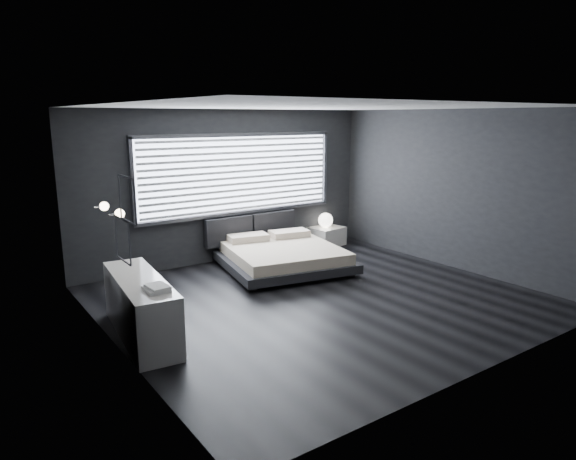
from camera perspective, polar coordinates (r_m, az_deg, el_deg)
room at (r=7.40m, az=3.80°, el=2.61°), size 6.04×6.00×2.80m
window at (r=9.70m, az=-5.36°, el=6.19°), size 4.14×0.09×1.52m
headboard at (r=9.92m, az=-4.08°, el=0.26°), size 1.96×0.16×0.52m
sconce_near at (r=6.06m, az=-18.23°, el=1.72°), size 0.18×0.11×0.11m
sconce_far at (r=6.63m, az=-19.78°, el=2.49°), size 0.18×0.11×0.11m
wall_art_upper at (r=5.43m, az=-17.45°, el=3.26°), size 0.01×0.48×0.48m
wall_art_lower at (r=5.75m, az=-17.92°, el=-1.06°), size 0.01×0.48×0.48m
bed at (r=9.12m, az=-0.51°, el=-2.89°), size 2.40×2.33×0.53m
nightstand at (r=10.88m, az=4.31°, el=-0.67°), size 0.73×0.63×0.39m
orb_lamp at (r=10.79m, az=4.19°, el=1.10°), size 0.31×0.31×0.31m
dresser at (r=6.62m, az=-16.01°, el=-8.27°), size 0.73×1.92×0.75m
book_stack at (r=5.99m, az=-14.38°, el=-6.27°), size 0.26×0.33×0.07m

